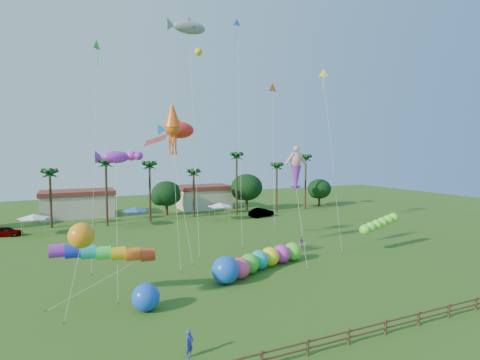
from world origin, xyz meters
name	(u,v)px	position (x,y,z in m)	size (l,w,h in m)	color
ground	(295,308)	(0.00, 0.00, 0.00)	(160.00, 160.00, 0.00)	#285116
tree_line	(181,192)	(3.57, 44.00, 4.28)	(69.46, 8.91, 11.00)	#3A2819
buildings_row	(140,202)	(-3.09, 50.00, 2.00)	(35.00, 7.00, 4.00)	beige
tent_row	(135,209)	(-6.00, 36.33, 2.75)	(31.00, 4.00, 0.60)	white
fence	(349,335)	(0.00, -6.00, 0.61)	(36.12, 0.12, 1.00)	brown
car_a	(6,232)	(-23.51, 36.96, 0.68)	(1.60, 3.99, 1.36)	#4C4C54
car_b	(261,212)	(16.10, 35.96, 0.80)	(1.70, 4.88, 1.61)	#4C4C54
spectator_a	(189,344)	(-9.25, -3.27, 0.80)	(0.58, 0.38, 1.60)	#2D379E
spectator_b	(302,244)	(9.45, 13.08, 0.94)	(0.92, 0.72, 1.89)	#A8948C
caterpillar_inflatable	(257,261)	(1.22, 8.74, 1.05)	(11.93, 6.25, 2.50)	#FF4371
blue_ball	(146,297)	(-10.36, 4.12, 1.03)	(2.06, 2.06, 2.06)	blue
rainbow_tube	(123,258)	(-11.60, 6.83, 3.46)	(9.49, 2.70, 3.99)	red
green_worm	(365,230)	(15.71, 9.62, 2.76)	(9.58, 2.44, 3.47)	#6FFE38
orange_ball_kite	(81,236)	(-14.57, 5.05, 5.87)	(2.46, 2.24, 6.78)	orange
merman_kite	(296,171)	(7.37, 11.40, 9.68)	(2.50, 5.31, 12.00)	#F39C8A
fish_kite	(180,130)	(-3.67, 18.56, 14.23)	(5.30, 6.76, 15.28)	red
shark_kite	(189,28)	(-1.26, 22.19, 26.96)	(5.73, 8.43, 27.94)	gray
squid_kite	(172,128)	(-5.48, 14.68, 14.17)	(2.21, 4.20, 16.60)	#FF5814
lobster_kite	(116,157)	(-11.52, 10.64, 11.31)	(4.37, 6.05, 12.08)	#AB28CB
delta_kite_red	(273,91)	(7.20, 16.38, 19.02)	(1.98, 3.29, 19.95)	#E95719
delta_kite_yellow	(324,77)	(13.70, 15.18, 21.02)	(1.18, 5.24, 22.00)	#DBFA19
delta_kite_green	(97,49)	(-12.22, 19.15, 22.42)	(2.00, 5.38, 23.44)	green
delta_kite_blue	(237,29)	(4.99, 21.86, 27.54)	(1.99, 4.82, 28.88)	blue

